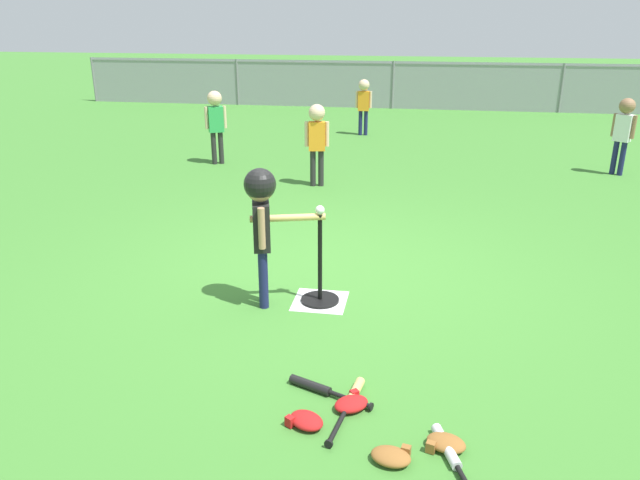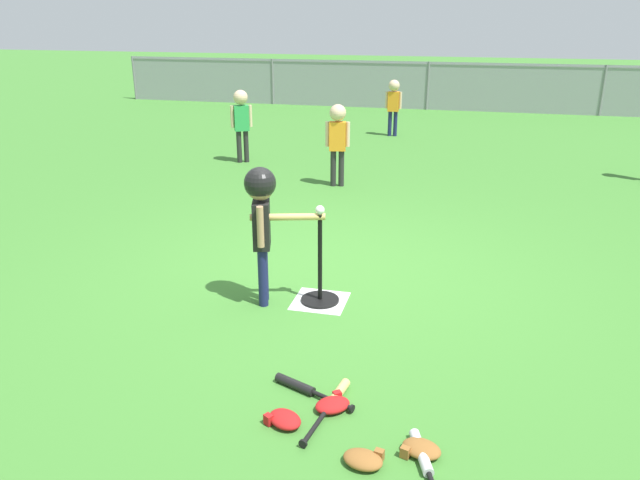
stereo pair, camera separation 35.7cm
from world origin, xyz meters
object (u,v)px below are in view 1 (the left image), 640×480
object	(u,v)px
glove_by_plate	(445,443)
fielder_deep_right	(216,117)
batting_tee	(320,287)
fielder_deep_left	(624,126)
spare_bat_black	(319,388)
fielder_near_left	(364,100)
spare_bat_wood	(350,401)
spare_bat_silver	(451,455)
glove_tossed_aside	(306,420)
glove_outfield_drop	(392,456)
fielder_deep_center	(317,134)
baseball_on_tee	(320,210)
glove_near_bats	(351,403)
batter_child	(262,210)

from	to	relation	value
glove_by_plate	fielder_deep_right	bearing A→B (deg)	118.40
batting_tee	glove_by_plate	xyz separation A→B (m)	(0.99, -1.70, -0.09)
fielder_deep_left	spare_bat_black	world-z (taller)	fielder_deep_left
batting_tee	glove_by_plate	bearing A→B (deg)	-59.77
fielder_near_left	spare_bat_wood	size ratio (longest dim) A/B	1.62
spare_bat_silver	glove_tossed_aside	world-z (taller)	glove_tossed_aside
glove_outfield_drop	fielder_near_left	bearing A→B (deg)	96.73
glove_outfield_drop	fielder_deep_right	bearing A→B (deg)	115.78
fielder_deep_center	spare_bat_wood	distance (m)	5.14
baseball_on_tee	spare_bat_black	bearing A→B (deg)	-80.86
spare_bat_wood	glove_tossed_aside	size ratio (longest dim) A/B	2.44
batting_tee	spare_bat_wood	size ratio (longest dim) A/B	1.16
fielder_deep_center	glove_tossed_aside	bearing A→B (deg)	-80.91
fielder_deep_center	batting_tee	bearing A→B (deg)	-79.79
fielder_near_left	batting_tee	bearing A→B (deg)	-86.98
batting_tee	spare_bat_silver	bearing A→B (deg)	-60.34
fielder_deep_center	fielder_deep_left	xyz separation A→B (m)	(4.30, 1.36, -0.00)
spare_bat_silver	glove_near_bats	distance (m)	0.69
baseball_on_tee	spare_bat_wood	world-z (taller)	baseball_on_tee
spare_bat_wood	glove_tossed_aside	bearing A→B (deg)	-134.44
fielder_deep_right	glove_outfield_drop	world-z (taller)	fielder_deep_right
fielder_deep_right	fielder_deep_left	xyz separation A→B (m)	(6.08, 0.32, -0.01)
glove_near_bats	glove_outfield_drop	bearing A→B (deg)	-58.24
glove_by_plate	glove_tossed_aside	distance (m)	0.81
spare_bat_silver	glove_outfield_drop	size ratio (longest dim) A/B	2.63
glove_by_plate	glove_tossed_aside	size ratio (longest dim) A/B	0.95
fielder_deep_center	fielder_deep_right	world-z (taller)	fielder_deep_right
glove_near_bats	glove_outfield_drop	size ratio (longest dim) A/B	1.10
batting_tee	spare_bat_black	size ratio (longest dim) A/B	1.35
fielder_deep_right	spare_bat_black	xyz separation A→B (m)	(2.64, -5.92, -0.71)
fielder_near_left	spare_bat_silver	xyz separation A→B (m)	(1.41, -9.22, -0.66)
batting_tee	glove_by_plate	world-z (taller)	batting_tee
fielder_deep_left	spare_bat_black	bearing A→B (deg)	-118.91
spare_bat_wood	spare_bat_black	xyz separation A→B (m)	(-0.22, 0.11, 0.00)
baseball_on_tee	glove_outfield_drop	xyz separation A→B (m)	(0.70, -1.86, -0.77)
batter_child	glove_near_bats	bearing A→B (deg)	-56.01
spare_bat_black	glove_near_bats	world-z (taller)	glove_near_bats
fielder_deep_left	glove_by_plate	bearing A→B (deg)	-111.79
batter_child	glove_tossed_aside	distance (m)	1.82
fielder_deep_left	fielder_near_left	bearing A→B (deg)	148.40
glove_by_plate	glove_outfield_drop	distance (m)	0.33
fielder_deep_right	spare_bat_black	size ratio (longest dim) A/B	2.01
fielder_deep_center	spare_bat_silver	bearing A→B (deg)	-72.79
fielder_deep_left	glove_near_bats	world-z (taller)	fielder_deep_left
glove_near_bats	spare_bat_black	bearing A→B (deg)	149.25
fielder_deep_right	glove_by_plate	world-z (taller)	fielder_deep_right
baseball_on_tee	fielder_deep_center	xyz separation A→B (m)	(-0.65, 3.59, -0.08)
baseball_on_tee	glove_outfield_drop	world-z (taller)	baseball_on_tee
glove_by_plate	glove_near_bats	size ratio (longest dim) A/B	0.95
batting_tee	spare_bat_silver	distance (m)	2.06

